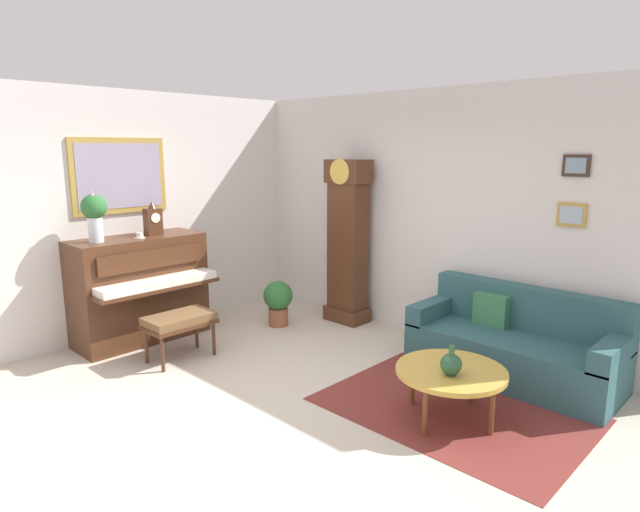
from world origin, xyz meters
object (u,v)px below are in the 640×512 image
(mantel_clock, at_px, (153,220))
(teacup, at_px, (140,236))
(coffee_table, at_px, (451,373))
(potted_plant, at_px, (278,300))
(piano, at_px, (140,288))
(piano_bench, at_px, (179,322))
(grandfather_clock, at_px, (348,246))
(flower_vase, at_px, (94,212))
(green_jug, at_px, (451,364))
(couch, at_px, (514,345))

(mantel_clock, distance_m, teacup, 0.27)
(coffee_table, distance_m, teacup, 3.60)
(teacup, distance_m, potted_plant, 1.80)
(coffee_table, bearing_deg, mantel_clock, -170.32)
(piano, height_order, potted_plant, piano)
(piano_bench, xyz_separation_m, grandfather_clock, (0.41, 2.15, 0.56))
(piano_bench, xyz_separation_m, teacup, (-0.75, 0.01, 0.81))
(flower_vase, distance_m, teacup, 0.54)
(piano, height_order, flower_vase, flower_vase)
(flower_vase, bearing_deg, green_jug, 18.00)
(green_jug, bearing_deg, potted_plant, 165.99)
(grandfather_clock, relative_size, couch, 1.07)
(piano_bench, distance_m, flower_vase, 1.44)
(coffee_table, distance_m, mantel_clock, 3.68)
(green_jug, xyz_separation_m, potted_plant, (-2.80, 0.70, -0.19))
(potted_plant, bearing_deg, piano_bench, -86.81)
(mantel_clock, xyz_separation_m, flower_vase, (-0.00, -0.66, 0.14))
(piano, height_order, teacup, teacup)
(grandfather_clock, distance_m, potted_plant, 1.09)
(piano_bench, xyz_separation_m, mantel_clock, (-0.83, 0.23, 0.95))
(coffee_table, relative_size, potted_plant, 1.57)
(piano, distance_m, potted_plant, 1.61)
(coffee_table, xyz_separation_m, green_jug, (0.05, -0.10, 0.12))
(teacup, bearing_deg, piano_bench, -1.06)
(flower_vase, bearing_deg, couch, 34.58)
(couch, bearing_deg, mantel_clock, -153.35)
(piano, distance_m, green_jug, 3.62)
(piano_bench, bearing_deg, couch, 36.65)
(grandfather_clock, height_order, couch, grandfather_clock)
(piano, xyz_separation_m, mantel_clock, (0.00, 0.21, 0.76))
(piano_bench, bearing_deg, coffee_table, 17.22)
(coffee_table, bearing_deg, piano, -167.08)
(flower_vase, height_order, teacup, flower_vase)
(teacup, height_order, green_jug, teacup)
(grandfather_clock, bearing_deg, potted_plant, -124.12)
(teacup, xyz_separation_m, potted_plant, (0.67, 1.41, -0.89))
(piano, height_order, coffee_table, piano)
(grandfather_clock, bearing_deg, couch, -4.08)
(grandfather_clock, height_order, coffee_table, grandfather_clock)
(couch, distance_m, teacup, 4.05)
(piano, xyz_separation_m, couch, (3.50, 1.96, -0.29))
(coffee_table, distance_m, green_jug, 0.16)
(piano, relative_size, mantel_clock, 3.79)
(piano, xyz_separation_m, flower_vase, (0.00, -0.45, 0.90))
(piano_bench, height_order, flower_vase, flower_vase)
(flower_vase, height_order, green_jug, flower_vase)
(piano_bench, relative_size, mantel_clock, 1.84)
(teacup, bearing_deg, grandfather_clock, 61.47)
(flower_vase, height_order, potted_plant, flower_vase)
(grandfather_clock, bearing_deg, coffee_table, -30.40)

